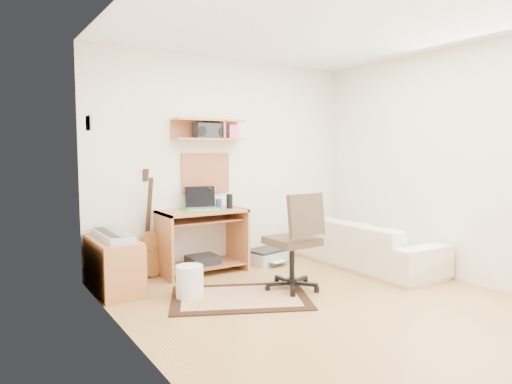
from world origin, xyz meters
TOP-DOWN VIEW (x-y plane):
  - floor at (0.00, 0.00)m, footprint 3.60×4.00m
  - ceiling at (0.00, 0.00)m, footprint 3.60×4.00m
  - back_wall at (0.00, 2.00)m, footprint 3.60×0.01m
  - left_wall at (-1.80, 0.00)m, footprint 0.01×4.00m
  - right_wall at (1.80, 0.00)m, footprint 0.01×4.00m
  - wall_shelf at (-0.30, 1.88)m, footprint 0.90×0.25m
  - cork_board at (-0.30, 1.98)m, footprint 0.64×0.03m
  - wall_photo at (-1.79, 1.50)m, footprint 0.02×0.20m
  - desk at (-0.48, 1.73)m, footprint 1.00×0.55m
  - laptop at (-0.48, 1.71)m, footprint 0.43×0.43m
  - speaker at (-0.13, 1.68)m, footprint 0.08×0.08m
  - desk_lamp at (-0.29, 1.87)m, footprint 0.09×0.09m
  - pencil_cup at (-0.20, 1.83)m, footprint 0.07×0.07m
  - boombox at (-0.30, 1.87)m, footprint 0.38×0.17m
  - rug at (-0.59, 0.64)m, footprint 1.60×1.38m
  - task_chair at (0.00, 0.59)m, footprint 0.54×0.54m
  - cabinet at (-1.58, 1.55)m, footprint 0.40×0.90m
  - music_keyboard at (-1.58, 1.55)m, footprint 0.25×0.79m
  - guitar at (-1.06, 1.86)m, footprint 0.36×0.26m
  - waste_basket at (-1.01, 0.92)m, footprint 0.28×0.28m
  - printer at (0.40, 1.68)m, footprint 0.52×0.44m
  - sofa at (1.38, 0.89)m, footprint 0.58×1.98m

SIDE VIEW (x-z plane):
  - floor at x=0.00m, z-range -0.01..0.00m
  - rug at x=-0.59m, z-range 0.00..0.02m
  - printer at x=0.40m, z-range 0.00..0.17m
  - waste_basket at x=-1.01m, z-range 0.00..0.33m
  - cabinet at x=-1.58m, z-range 0.00..0.55m
  - desk at x=-0.48m, z-range 0.00..0.75m
  - sofa at x=1.38m, z-range 0.00..0.77m
  - task_chair at x=0.00m, z-range 0.00..1.04m
  - music_keyboard at x=-1.58m, z-range 0.55..0.62m
  - guitar at x=-1.06m, z-range 0.00..1.25m
  - pencil_cup at x=-0.20m, z-range 0.75..0.85m
  - speaker at x=-0.13m, z-range 0.75..0.92m
  - desk_lamp at x=-0.29m, z-range 0.75..1.01m
  - laptop at x=-0.48m, z-range 0.75..1.03m
  - cork_board at x=-0.30m, z-range 0.92..1.42m
  - back_wall at x=0.00m, z-range 0.00..2.60m
  - left_wall at x=-1.80m, z-range 0.00..2.60m
  - right_wall at x=1.80m, z-range 0.00..2.60m
  - boombox at x=-0.30m, z-range 1.58..1.78m
  - wall_shelf at x=-0.30m, z-range 1.57..1.83m
  - wall_photo at x=-1.79m, z-range 1.65..1.79m
  - ceiling at x=0.00m, z-range 2.60..2.61m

